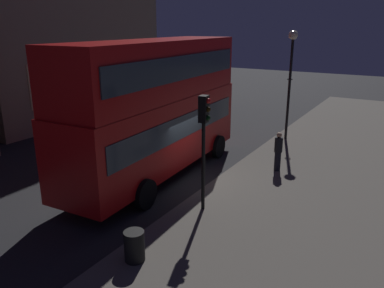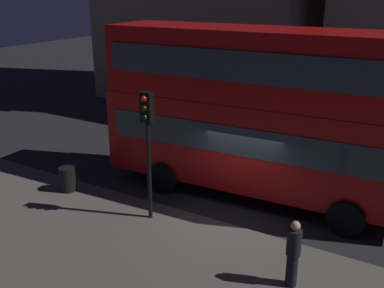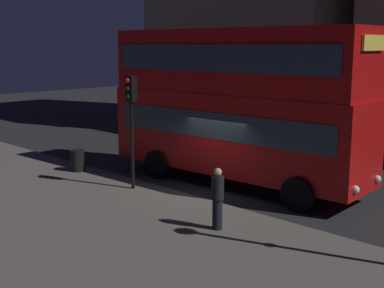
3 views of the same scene
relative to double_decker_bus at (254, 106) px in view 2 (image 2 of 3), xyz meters
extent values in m
plane|color=#232326|center=(0.23, -1.37, -3.10)|extent=(80.00, 80.00, 0.00)
cube|color=#F9E09E|center=(-11.76, 8.02, -0.32)|extent=(1.59, 0.06, 2.00)
cube|color=#F2D18C|center=(-9.28, 8.02, -0.36)|extent=(1.59, 0.06, 2.30)
cube|color=#F9E09E|center=(-6.79, 8.02, -0.53)|extent=(1.59, 0.06, 2.04)
cube|color=#F9E09E|center=(-4.30, 8.02, -0.85)|extent=(1.59, 0.06, 2.35)
cube|color=#F9E09E|center=(1.93, 9.45, -0.33)|extent=(1.41, 0.06, 2.52)
cube|color=#B20F0F|center=(0.00, 0.00, -1.16)|extent=(9.97, 2.94, 2.81)
cube|color=#B20F0F|center=(0.00, 0.00, 1.34)|extent=(9.77, 2.89, 2.19)
cube|color=#2D3842|center=(0.00, 0.00, -0.81)|extent=(9.19, 2.96, 0.90)
cube|color=#2D3842|center=(0.00, 0.00, 1.45)|extent=(9.19, 2.96, 0.90)
cylinder|color=black|center=(3.28, 1.44, -2.56)|extent=(1.08, 0.29, 1.07)
cylinder|color=black|center=(3.41, -1.11, -2.56)|extent=(1.08, 0.29, 1.07)
cylinder|color=black|center=(-2.78, 1.14, -2.56)|extent=(1.08, 0.29, 1.07)
cylinder|color=black|center=(-2.65, -1.41, -2.56)|extent=(1.08, 0.29, 1.07)
cylinder|color=black|center=(-1.84, -3.21, -1.47)|extent=(0.12, 0.12, 3.02)
cube|color=black|center=(-1.84, -3.21, 0.46)|extent=(0.34, 0.29, 0.85)
sphere|color=red|center=(-1.83, -3.36, 0.73)|extent=(0.17, 0.17, 0.17)
sphere|color=black|center=(-1.83, -3.36, 0.46)|extent=(0.17, 0.17, 0.17)
sphere|color=black|center=(-1.83, -3.36, 0.19)|extent=(0.17, 0.17, 0.17)
cylinder|color=black|center=(2.89, -4.19, -2.57)|extent=(0.27, 0.27, 0.83)
cylinder|color=black|center=(2.89, -4.19, -1.83)|extent=(0.34, 0.34, 0.63)
sphere|color=tan|center=(2.89, -4.19, -1.41)|extent=(0.22, 0.22, 0.22)
cylinder|color=black|center=(-5.36, -3.12, -2.56)|extent=(0.55, 0.55, 0.84)
camera|label=1|loc=(-12.11, -8.92, 2.99)|focal=35.78mm
camera|label=2|loc=(5.43, -12.97, 3.67)|focal=42.06mm
camera|label=3|loc=(11.60, -14.11, 1.88)|focal=48.27mm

